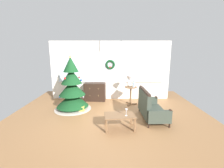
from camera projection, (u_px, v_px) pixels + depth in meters
ground_plane at (110, 117)px, 5.15m from camera, size 6.76×6.76×0.00m
back_wall_with_door at (111, 70)px, 6.91m from camera, size 5.20×0.19×2.55m
christmas_tree at (73, 90)px, 5.75m from camera, size 1.35×1.35×2.01m
dresser_cabinet at (96, 92)px, 6.82m from camera, size 0.92×0.48×0.78m
settee_sofa at (151, 107)px, 4.99m from camera, size 0.76×1.41×0.96m
side_table at (131, 92)px, 6.27m from camera, size 0.50×0.48×0.73m
table_lamp at (130, 80)px, 6.21m from camera, size 0.28×0.28×0.44m
flower_vase at (134, 84)px, 6.14m from camera, size 0.11×0.10×0.35m
coffee_table at (120, 117)px, 4.35m from camera, size 0.89×0.60×0.40m
wine_glass at (127, 111)px, 4.25m from camera, size 0.08×0.08×0.20m
gift_box at (82, 109)px, 5.64m from camera, size 0.19×0.17×0.19m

